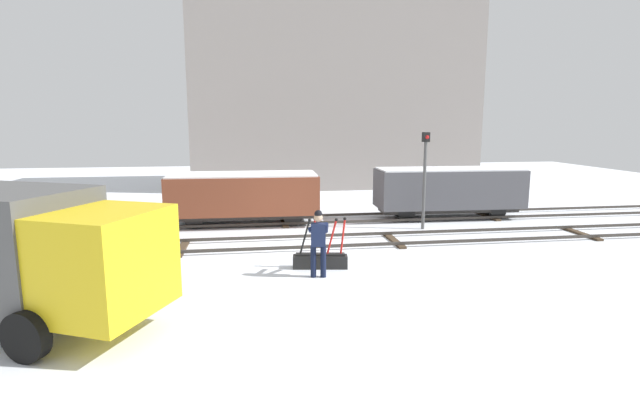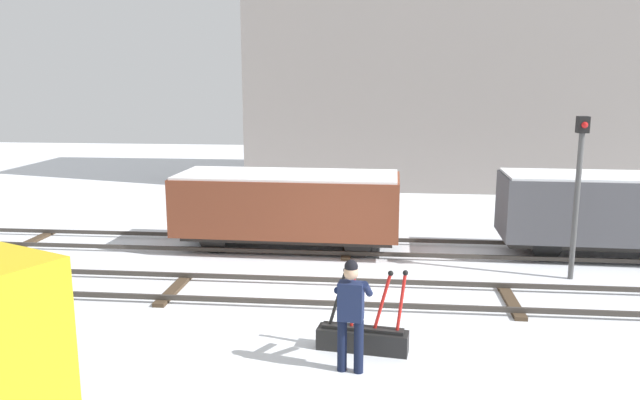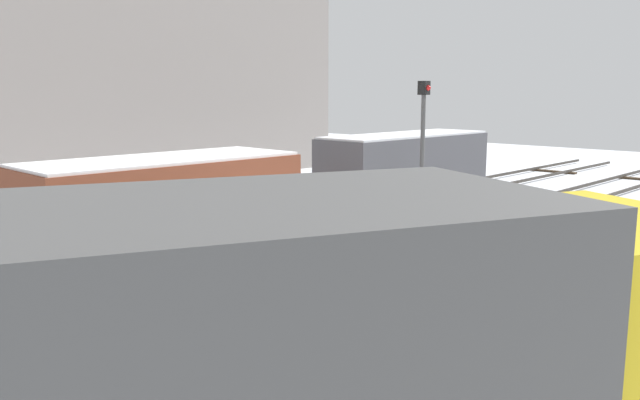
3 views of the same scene
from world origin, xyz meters
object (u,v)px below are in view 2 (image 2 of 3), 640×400
object	(u,v)px
rail_worker	(351,308)
freight_car_near_switch	(288,205)
signal_post	(578,181)
switch_lever_frame	(363,336)
freight_car_far_end	(627,210)

from	to	relation	value
rail_worker	freight_car_near_switch	xyz separation A→B (m)	(-2.02, 6.86, 0.18)
rail_worker	signal_post	xyz separation A→B (m)	(4.75, 5.00, 1.24)
switch_lever_frame	rail_worker	xyz separation A→B (m)	(-0.17, -0.75, 0.77)
signal_post	freight_car_far_end	world-z (taller)	signal_post
rail_worker	freight_car_near_switch	world-z (taller)	freight_car_near_switch
switch_lever_frame	freight_car_near_switch	xyz separation A→B (m)	(-2.19, 6.11, 0.95)
rail_worker	freight_car_far_end	bearing A→B (deg)	54.22
rail_worker	freight_car_far_end	world-z (taller)	freight_car_far_end
switch_lever_frame	freight_car_near_switch	size ratio (longest dim) A/B	0.26
rail_worker	signal_post	bearing A→B (deg)	54.39
freight_car_far_end	signal_post	bearing A→B (deg)	-132.67
freight_car_far_end	freight_car_near_switch	bearing A→B (deg)	-178.51
switch_lever_frame	rail_worker	bearing A→B (deg)	-94.62
switch_lever_frame	rail_worker	world-z (taller)	rail_worker
rail_worker	switch_lever_frame	bearing A→B (deg)	85.38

